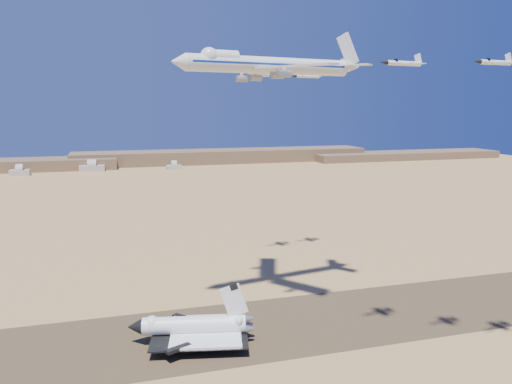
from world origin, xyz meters
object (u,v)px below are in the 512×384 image
object	(u,v)px
crew_a	(213,347)
carrier_747	(265,65)
shuttle	(193,327)
crew_c	(224,349)
crew_b	(214,344)
chase_jet_b	(495,62)
chase_jet_e	(307,76)
chase_jet_d	(271,75)
chase_jet_a	(403,63)

from	to	relation	value
crew_a	carrier_747	bearing A→B (deg)	-45.18
shuttle	crew_c	world-z (taller)	shuttle
crew_b	chase_jet_b	world-z (taller)	chase_jet_b
shuttle	crew_c	bearing A→B (deg)	-36.09
crew_b	chase_jet_e	distance (m)	141.11
shuttle	crew_c	distance (m)	13.63
shuttle	carrier_747	size ratio (longest dim) A/B	0.54
carrier_747	chase_jet_d	distance (m)	57.44
carrier_747	chase_jet_d	xyz separation A→B (m)	(19.90, 53.88, -0.09)
shuttle	chase_jet_d	bearing A→B (deg)	67.26
shuttle	chase_jet_d	world-z (taller)	chase_jet_d
crew_a	chase_jet_e	xyz separation A→B (m)	(66.05, 85.18, 93.14)
chase_jet_e	shuttle	bearing A→B (deg)	-141.20
crew_b	chase_jet_d	size ratio (longest dim) A/B	0.12
shuttle	crew_a	size ratio (longest dim) A/B	24.50
chase_jet_b	chase_jet_e	bearing A→B (deg)	85.29
chase_jet_b	shuttle	bearing A→B (deg)	143.72
crew_c	chase_jet_e	bearing A→B (deg)	-103.83
chase_jet_a	chase_jet_d	world-z (taller)	chase_jet_d
crew_b	chase_jet_a	bearing A→B (deg)	-127.95
carrier_747	chase_jet_d	world-z (taller)	carrier_747
shuttle	crew_a	distance (m)	9.87
carrier_747	chase_jet_e	size ratio (longest dim) A/B	4.74
crew_a	chase_jet_d	distance (m)	131.81
crew_a	crew_c	size ratio (longest dim) A/B	0.97
chase_jet_e	chase_jet_a	bearing A→B (deg)	-106.17
shuttle	crew_b	xyz separation A→B (m)	(6.13, -4.99, -4.56)
carrier_747	crew_a	distance (m)	100.54
chase_jet_e	crew_c	bearing A→B (deg)	-134.42
crew_b	chase_jet_b	size ratio (longest dim) A/B	0.14
chase_jet_b	chase_jet_e	distance (m)	121.34
crew_b	chase_jet_e	world-z (taller)	chase_jet_e
crew_a	chase_jet_e	size ratio (longest dim) A/B	0.10
crew_a	chase_jet_e	bearing A→B (deg)	-39.41
chase_jet_d	shuttle	bearing A→B (deg)	-140.89
chase_jet_a	chase_jet_e	world-z (taller)	chase_jet_e
carrier_747	chase_jet_b	size ratio (longest dim) A/B	5.56
shuttle	chase_jet_e	size ratio (longest dim) A/B	2.57
chase_jet_a	chase_jet_d	xyz separation A→B (m)	(-6.31, 103.10, 2.56)
chase_jet_e	carrier_747	bearing A→B (deg)	-133.51
shuttle	crew_b	size ratio (longest dim) A/B	22.02
chase_jet_d	chase_jet_e	xyz separation A→B (m)	(20.13, 3.94, 0.05)
crew_a	chase_jet_e	world-z (taller)	chase_jet_e
carrier_747	crew_c	world-z (taller)	carrier_747
carrier_747	chase_jet_a	xyz separation A→B (m)	(26.21, -49.22, -2.64)
shuttle	crew_b	bearing A→B (deg)	-27.24
carrier_747	crew_a	world-z (taller)	carrier_747
crew_c	chase_jet_a	xyz separation A→B (m)	(49.21, -19.03, 90.50)
crew_b	chase_jet_a	distance (m)	106.78
crew_c	chase_jet_a	bearing A→B (deg)	-179.37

